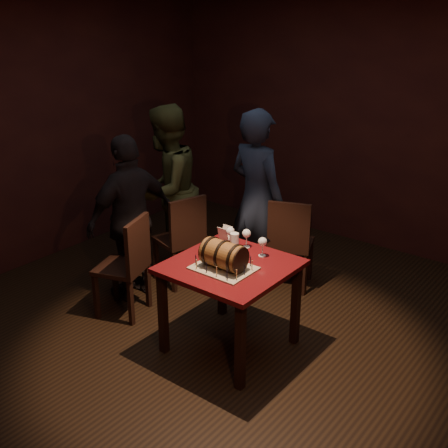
# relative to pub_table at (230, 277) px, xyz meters

# --- Properties ---
(room_shell) EXTENTS (5.04, 5.04, 2.80)m
(room_shell) POSITION_rel_pub_table_xyz_m (-0.18, 0.19, 0.76)
(room_shell) COLOR black
(room_shell) RESTS_ON ground
(pub_table) EXTENTS (0.90, 0.90, 0.75)m
(pub_table) POSITION_rel_pub_table_xyz_m (0.00, 0.00, 0.00)
(pub_table) COLOR #450B10
(pub_table) RESTS_ON ground
(cake_board) EXTENTS (0.45, 0.35, 0.01)m
(cake_board) POSITION_rel_pub_table_xyz_m (0.01, -0.10, 0.12)
(cake_board) COLOR #A09881
(cake_board) RESTS_ON pub_table
(barrel_cake) EXTENTS (0.38, 0.23, 0.23)m
(barrel_cake) POSITION_rel_pub_table_xyz_m (0.01, -0.10, 0.23)
(barrel_cake) COLOR brown
(barrel_cake) RESTS_ON cake_board
(birthday_candles) EXTENTS (0.40, 0.30, 0.09)m
(birthday_candles) POSITION_rel_pub_table_xyz_m (0.01, -0.10, 0.16)
(birthday_candles) COLOR #E5D389
(birthday_candles) RESTS_ON cake_board
(wine_glass_left) EXTENTS (0.07, 0.07, 0.16)m
(wine_glass_left) POSITION_rel_pub_table_xyz_m (-0.23, 0.29, 0.23)
(wine_glass_left) COLOR silver
(wine_glass_left) RESTS_ON pub_table
(wine_glass_mid) EXTENTS (0.07, 0.07, 0.16)m
(wine_glass_mid) POSITION_rel_pub_table_xyz_m (-0.09, 0.33, 0.23)
(wine_glass_mid) COLOR silver
(wine_glass_mid) RESTS_ON pub_table
(wine_glass_right) EXTENTS (0.07, 0.07, 0.16)m
(wine_glass_right) POSITION_rel_pub_table_xyz_m (0.11, 0.27, 0.23)
(wine_glass_right) COLOR silver
(wine_glass_right) RESTS_ON pub_table
(pint_of_ale) EXTENTS (0.07, 0.07, 0.15)m
(pint_of_ale) POSITION_rel_pub_table_xyz_m (-0.13, 0.23, 0.18)
(pint_of_ale) COLOR silver
(pint_of_ale) RESTS_ON pub_table
(menu_card) EXTENTS (0.10, 0.05, 0.13)m
(menu_card) POSITION_rel_pub_table_xyz_m (-0.31, 0.32, 0.17)
(menu_card) COLOR white
(menu_card) RESTS_ON pub_table
(chair_back) EXTENTS (0.52, 0.52, 0.93)m
(chair_back) POSITION_rel_pub_table_xyz_m (-0.16, 1.15, -0.12)
(chair_back) COLOR black
(chair_back) RESTS_ON ground
(chair_left_rear) EXTENTS (0.49, 0.49, 0.93)m
(chair_left_rear) POSITION_rel_pub_table_xyz_m (-1.04, 0.60, -0.12)
(chair_left_rear) COLOR black
(chair_left_rear) RESTS_ON ground
(chair_left_front) EXTENTS (0.51, 0.51, 0.93)m
(chair_left_front) POSITION_rel_pub_table_xyz_m (-1.02, -0.13, -0.12)
(chair_left_front) COLOR black
(chair_left_front) RESTS_ON ground
(person_back) EXTENTS (0.70, 0.51, 1.75)m
(person_back) POSITION_rel_pub_table_xyz_m (-0.51, 1.09, 0.24)
(person_back) COLOR #1A2235
(person_back) RESTS_ON ground
(person_left_rear) EXTENTS (0.80, 0.95, 1.72)m
(person_left_rear) POSITION_rel_pub_table_xyz_m (-1.42, 0.79, 0.22)
(person_left_rear) COLOR #3A3D1E
(person_left_rear) RESTS_ON ground
(person_left_front) EXTENTS (0.51, 0.96, 1.57)m
(person_left_front) POSITION_rel_pub_table_xyz_m (-1.27, 0.15, 0.14)
(person_left_front) COLOR black
(person_left_front) RESTS_ON ground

